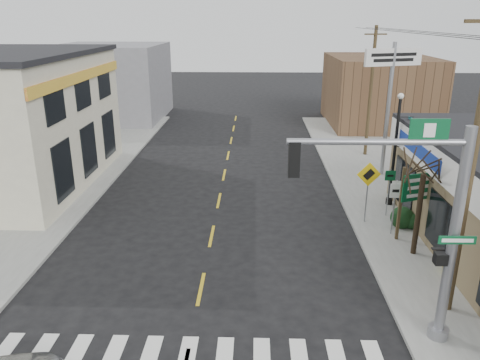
{
  "coord_description": "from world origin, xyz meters",
  "views": [
    {
      "loc": [
        1.75,
        -9.51,
        8.56
      ],
      "look_at": [
        1.21,
        7.06,
        2.8
      ],
      "focal_mm": 35.0,
      "sensor_mm": 36.0,
      "label": 1
    }
  ],
  "objects_px": {
    "fire_hydrant": "(447,262)",
    "utility_pole_far": "(371,91)",
    "traffic_signal_pole": "(428,215)",
    "bare_tree": "(426,159)",
    "lamp_post": "(397,142)",
    "guide_sign": "(420,194)",
    "dance_center_sign": "(391,78)",
    "utility_pole_near": "(471,166)"
  },
  "relations": [
    {
      "from": "traffic_signal_pole",
      "to": "utility_pole_far",
      "type": "relative_size",
      "value": 0.77
    },
    {
      "from": "guide_sign",
      "to": "fire_hydrant",
      "type": "height_order",
      "value": "guide_sign"
    },
    {
      "from": "traffic_signal_pole",
      "to": "utility_pole_near",
      "type": "xyz_separation_m",
      "value": [
        1.54,
        1.39,
        0.91
      ]
    },
    {
      "from": "lamp_post",
      "to": "utility_pole_far",
      "type": "bearing_deg",
      "value": 106.51
    },
    {
      "from": "utility_pole_near",
      "to": "utility_pole_far",
      "type": "relative_size",
      "value": 1.11
    },
    {
      "from": "dance_center_sign",
      "to": "bare_tree",
      "type": "bearing_deg",
      "value": -117.24
    },
    {
      "from": "fire_hydrant",
      "to": "bare_tree",
      "type": "xyz_separation_m",
      "value": [
        -0.68,
        1.38,
        3.34
      ]
    },
    {
      "from": "fire_hydrant",
      "to": "utility_pole_near",
      "type": "relative_size",
      "value": 0.08
    },
    {
      "from": "guide_sign",
      "to": "utility_pole_far",
      "type": "xyz_separation_m",
      "value": [
        0.76,
        12.47,
        2.17
      ]
    },
    {
      "from": "bare_tree",
      "to": "guide_sign",
      "type": "bearing_deg",
      "value": 70.88
    },
    {
      "from": "guide_sign",
      "to": "utility_pole_near",
      "type": "distance_m",
      "value": 5.43
    },
    {
      "from": "traffic_signal_pole",
      "to": "guide_sign",
      "type": "distance_m",
      "value": 6.66
    },
    {
      "from": "traffic_signal_pole",
      "to": "utility_pole_far",
      "type": "xyz_separation_m",
      "value": [
        2.78,
        18.58,
        0.44
      ]
    },
    {
      "from": "lamp_post",
      "to": "dance_center_sign",
      "type": "bearing_deg",
      "value": 101.96
    },
    {
      "from": "traffic_signal_pole",
      "to": "lamp_post",
      "type": "relative_size",
      "value": 1.17
    },
    {
      "from": "guide_sign",
      "to": "utility_pole_far",
      "type": "relative_size",
      "value": 0.38
    },
    {
      "from": "dance_center_sign",
      "to": "utility_pole_near",
      "type": "height_order",
      "value": "utility_pole_near"
    },
    {
      "from": "dance_center_sign",
      "to": "bare_tree",
      "type": "xyz_separation_m",
      "value": [
        -1.2,
        -9.54,
        -1.7
      ]
    },
    {
      "from": "fire_hydrant",
      "to": "utility_pole_far",
      "type": "bearing_deg",
      "value": 88.18
    },
    {
      "from": "traffic_signal_pole",
      "to": "guide_sign",
      "type": "bearing_deg",
      "value": 71.15
    },
    {
      "from": "traffic_signal_pole",
      "to": "utility_pole_near",
      "type": "distance_m",
      "value": 2.26
    },
    {
      "from": "traffic_signal_pole",
      "to": "lamp_post",
      "type": "distance_m",
      "value": 10.14
    },
    {
      "from": "dance_center_sign",
      "to": "lamp_post",
      "type": "bearing_deg",
      "value": -119.22
    },
    {
      "from": "guide_sign",
      "to": "bare_tree",
      "type": "height_order",
      "value": "bare_tree"
    },
    {
      "from": "lamp_post",
      "to": "utility_pole_near",
      "type": "distance_m",
      "value": 8.67
    },
    {
      "from": "utility_pole_near",
      "to": "fire_hydrant",
      "type": "bearing_deg",
      "value": 69.6
    },
    {
      "from": "fire_hydrant",
      "to": "lamp_post",
      "type": "relative_size",
      "value": 0.13
    },
    {
      "from": "traffic_signal_pole",
      "to": "bare_tree",
      "type": "height_order",
      "value": "traffic_signal_pole"
    },
    {
      "from": "dance_center_sign",
      "to": "traffic_signal_pole",
      "type": "bearing_deg",
      "value": -121.06
    },
    {
      "from": "bare_tree",
      "to": "dance_center_sign",
      "type": "bearing_deg",
      "value": 82.82
    },
    {
      "from": "utility_pole_far",
      "to": "fire_hydrant",
      "type": "bearing_deg",
      "value": -99.78
    },
    {
      "from": "bare_tree",
      "to": "utility_pole_far",
      "type": "bearing_deg",
      "value": 85.13
    },
    {
      "from": "lamp_post",
      "to": "utility_pole_near",
      "type": "bearing_deg",
      "value": -72.51
    },
    {
      "from": "lamp_post",
      "to": "dance_center_sign",
      "type": "distance_m",
      "value": 5.2
    },
    {
      "from": "fire_hydrant",
      "to": "utility_pole_near",
      "type": "distance_m",
      "value": 4.8
    },
    {
      "from": "guide_sign",
      "to": "fire_hydrant",
      "type": "bearing_deg",
      "value": -105.27
    },
    {
      "from": "utility_pole_near",
      "to": "utility_pole_far",
      "type": "bearing_deg",
      "value": 84.77
    },
    {
      "from": "fire_hydrant",
      "to": "utility_pole_near",
      "type": "xyz_separation_m",
      "value": [
        -0.76,
        -2.18,
        4.2
      ]
    },
    {
      "from": "dance_center_sign",
      "to": "utility_pole_near",
      "type": "xyz_separation_m",
      "value": [
        -1.28,
        -13.1,
        -0.84
      ]
    },
    {
      "from": "traffic_signal_pole",
      "to": "dance_center_sign",
      "type": "xyz_separation_m",
      "value": [
        2.82,
        14.49,
        1.75
      ]
    },
    {
      "from": "fire_hydrant",
      "to": "utility_pole_far",
      "type": "height_order",
      "value": "utility_pole_far"
    },
    {
      "from": "dance_center_sign",
      "to": "utility_pole_near",
      "type": "relative_size",
      "value": 0.81
    }
  ]
}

